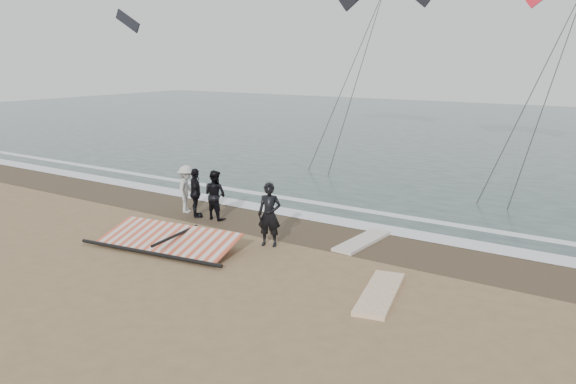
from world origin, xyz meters
The scene contains 10 objects.
ground centered at (0.00, 0.00, 0.00)m, with size 120.00×120.00×0.00m, color #8C704C.
sea centered at (0.00, 33.00, 0.01)m, with size 120.00×54.00×0.02m, color #233838.
wet_sand centered at (0.00, 4.50, 0.01)m, with size 120.00×2.80×0.01m, color #4C3D2B.
foam_near centered at (0.00, 5.90, 0.03)m, with size 120.00×0.90×0.01m, color white.
foam_far centered at (0.00, 7.60, 0.03)m, with size 120.00×0.45×0.01m, color white.
man_main centered at (-0.92, 2.62, 0.95)m, with size 0.69×0.45×1.90m, color black.
board_white centered at (3.28, 1.11, 0.05)m, with size 0.73×2.60×0.10m, color white.
board_cream centered at (1.26, 4.34, 0.05)m, with size 0.65×2.45×0.10m, color beige.
trio_cluster centered at (-4.84, 3.89, 0.86)m, with size 2.36×1.43×1.72m.
sail_rig centered at (-3.28, 0.92, 0.20)m, with size 4.80×2.27×0.52m.
Camera 1 is at (8.13, -10.22, 5.40)m, focal length 35.00 mm.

